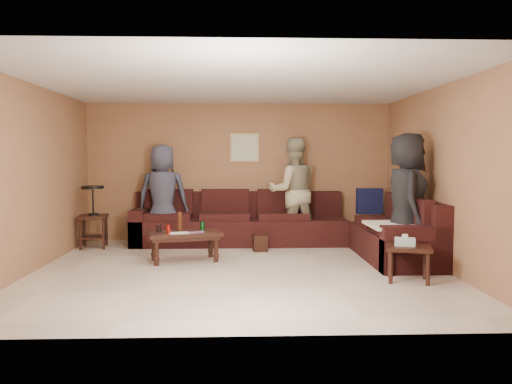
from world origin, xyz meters
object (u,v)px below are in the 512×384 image
coffee_table (184,236)px  side_table_right (408,250)px  person_left (163,195)px  person_right (407,199)px  waste_bin (260,243)px  person_middle (293,191)px  sectional_sofa (289,230)px  end_table_left (93,215)px

coffee_table → side_table_right: 3.15m
coffee_table → side_table_right: (2.87, -1.29, 0.01)m
person_left → person_right: (3.68, -1.66, 0.06)m
person_right → coffee_table: bearing=93.3°
coffee_table → person_left: person_left is taller
waste_bin → person_middle: person_middle is taller
sectional_sofa → coffee_table: 1.86m
coffee_table → waste_bin: coffee_table is taller
person_middle → waste_bin: bearing=37.0°
person_middle → person_right: (1.43, -1.65, 0.00)m
sectional_sofa → waste_bin: 0.54m
end_table_left → sectional_sofa: bearing=-4.3°
end_table_left → waste_bin: bearing=-8.0°
sectional_sofa → person_left: 2.24m
end_table_left → person_left: 1.20m
coffee_table → side_table_right: bearing=-24.2°
coffee_table → end_table_left: size_ratio=1.10×
end_table_left → side_table_right: end_table_left is taller
coffee_table → side_table_right: size_ratio=1.83×
waste_bin → person_right: person_right is taller
end_table_left → person_left: bearing=9.3°
person_middle → person_right: size_ratio=1.00×
sectional_sofa → person_middle: bearing=74.5°
end_table_left → person_left: (1.14, 0.19, 0.33)m
person_left → person_middle: bearing=178.6°
side_table_right → person_right: bearing=72.7°
sectional_sofa → person_left: size_ratio=2.66×
coffee_table → person_right: bearing=-5.6°
coffee_table → person_left: 1.52m
sectional_sofa → person_left: person_left is taller
sectional_sofa → waste_bin: size_ratio=17.26×
end_table_left → side_table_right: size_ratio=1.66×
side_table_right → person_left: bearing=142.0°
sectional_sofa → end_table_left: 3.29m
sectional_sofa → person_right: (1.55, -1.22, 0.61)m
person_middle → person_left: bearing=-7.0°
sectional_sofa → coffee_table: size_ratio=4.05×
person_right → person_left: bearing=74.7°
person_middle → person_right: 2.19m
person_middle → coffee_table: bearing=30.7°
waste_bin → side_table_right: bearing=-50.0°
coffee_table → end_table_left: bearing=144.8°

